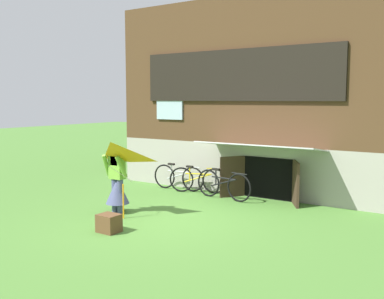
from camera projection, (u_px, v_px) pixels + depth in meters
The scene contains 8 objects.
ground_plane at pixel (167, 219), 9.41m from camera, with size 60.00×60.00×0.00m, color #4C7F33.
log_house at pixel (276, 97), 13.69m from camera, with size 7.65×6.22×5.16m.
person at pixel (117, 185), 9.89m from camera, with size 0.60×0.52×1.51m.
kite at pixel (111, 164), 9.09m from camera, with size 1.10×1.20×1.47m.
bicycle_black at pixel (223, 185), 11.27m from camera, with size 1.66×0.24×0.76m.
bicycle_yellow at pixel (198, 180), 12.04m from camera, with size 1.52×0.58×0.73m.
bicycle_silver at pixel (178, 177), 12.42m from camera, with size 1.61×0.15×0.73m.
wooden_crate at pixel (109, 223), 8.47m from camera, with size 0.40×0.34×0.34m, color brown.
Camera 1 is at (5.59, -7.32, 2.50)m, focal length 41.91 mm.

